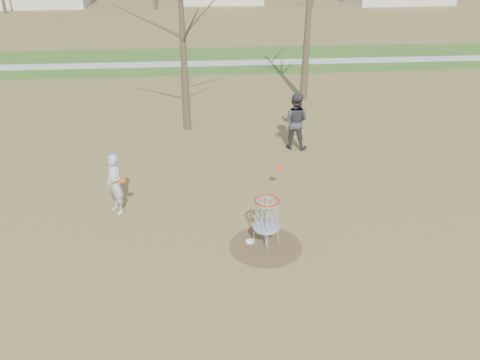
{
  "coord_description": "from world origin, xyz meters",
  "views": [
    {
      "loc": [
        -1.49,
        -9.45,
        6.64
      ],
      "look_at": [
        -0.5,
        1.5,
        1.1
      ],
      "focal_mm": 35.0,
      "sensor_mm": 36.0,
      "label": 1
    }
  ],
  "objects_px": {
    "disc_grounded": "(250,241)",
    "disc_golf_basket": "(267,214)",
    "player_standing": "(115,184)",
    "player_throwing": "(295,121)"
  },
  "relations": [
    {
      "from": "player_standing",
      "to": "player_throwing",
      "type": "distance_m",
      "value": 7.05
    },
    {
      "from": "player_standing",
      "to": "disc_golf_basket",
      "type": "xyz_separation_m",
      "value": [
        3.85,
        -2.05,
        0.06
      ]
    },
    {
      "from": "player_throwing",
      "to": "disc_golf_basket",
      "type": "relative_size",
      "value": 1.5
    },
    {
      "from": "player_standing",
      "to": "player_throwing",
      "type": "height_order",
      "value": "player_throwing"
    },
    {
      "from": "player_standing",
      "to": "player_throwing",
      "type": "bearing_deg",
      "value": 86.58
    },
    {
      "from": "disc_grounded",
      "to": "disc_golf_basket",
      "type": "distance_m",
      "value": 0.99
    },
    {
      "from": "player_standing",
      "to": "player_throwing",
      "type": "xyz_separation_m",
      "value": [
        5.74,
        4.09,
        0.16
      ]
    },
    {
      "from": "disc_golf_basket",
      "to": "player_throwing",
      "type": "bearing_deg",
      "value": 72.91
    },
    {
      "from": "disc_grounded",
      "to": "disc_golf_basket",
      "type": "bearing_deg",
      "value": -30.44
    },
    {
      "from": "disc_grounded",
      "to": "disc_golf_basket",
      "type": "height_order",
      "value": "disc_golf_basket"
    }
  ]
}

